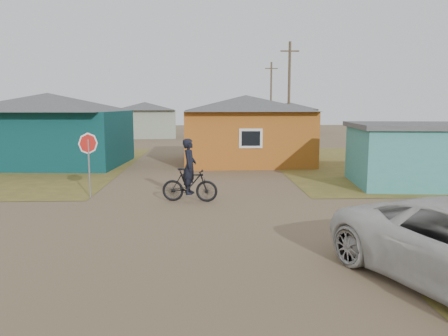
# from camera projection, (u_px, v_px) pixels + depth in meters

# --- Properties ---
(ground) EXTENTS (120.00, 120.00, 0.00)m
(ground) POSITION_uv_depth(u_px,v_px,m) (198.00, 233.00, 11.55)
(ground) COLOR brown
(grass_ne) EXTENTS (20.00, 18.00, 0.00)m
(grass_ne) POSITION_uv_depth(u_px,v_px,m) (447.00, 164.00, 24.97)
(grass_ne) COLOR olive
(grass_ne) RESTS_ON ground
(house_teal) EXTENTS (8.93, 7.08, 4.00)m
(house_teal) POSITION_uv_depth(u_px,v_px,m) (49.00, 128.00, 24.25)
(house_teal) COLOR #093134
(house_teal) RESTS_ON ground
(house_yellow) EXTENTS (7.72, 6.76, 3.90)m
(house_yellow) POSITION_uv_depth(u_px,v_px,m) (246.00, 128.00, 25.20)
(house_yellow) COLOR #A05518
(house_yellow) RESTS_ON ground
(shed_turquoise) EXTENTS (6.71, 4.93, 2.60)m
(shed_turquoise) POSITION_uv_depth(u_px,v_px,m) (429.00, 154.00, 18.17)
(shed_turquoise) COLOR teal
(shed_turquoise) RESTS_ON ground
(house_pale_west) EXTENTS (7.04, 6.15, 3.60)m
(house_pale_west) POSITION_uv_depth(u_px,v_px,m) (145.00, 119.00, 44.65)
(house_pale_west) COLOR gray
(house_pale_west) RESTS_ON ground
(house_beige_east) EXTENTS (6.95, 6.05, 3.60)m
(house_beige_east) POSITION_uv_depth(u_px,v_px,m) (289.00, 117.00, 51.23)
(house_beige_east) COLOR tan
(house_beige_east) RESTS_ON ground
(house_pale_north) EXTENTS (6.28, 5.81, 3.40)m
(house_pale_north) POSITION_uv_depth(u_px,v_px,m) (96.00, 117.00, 56.20)
(house_pale_north) COLOR gray
(house_pale_north) RESTS_ON ground
(utility_pole_near) EXTENTS (1.40, 0.20, 8.00)m
(utility_pole_near) POSITION_uv_depth(u_px,v_px,m) (289.00, 94.00, 32.96)
(utility_pole_near) COLOR brown
(utility_pole_near) RESTS_ON ground
(utility_pole_far) EXTENTS (1.40, 0.20, 8.00)m
(utility_pole_far) POSITION_uv_depth(u_px,v_px,m) (271.00, 97.00, 48.82)
(utility_pole_far) COLOR brown
(utility_pole_far) RESTS_ON ground
(stop_sign) EXTENTS (0.73, 0.34, 2.38)m
(stop_sign) POSITION_uv_depth(u_px,v_px,m) (88.00, 150.00, 15.65)
(stop_sign) COLOR gray
(stop_sign) RESTS_ON ground
(cyclist) EXTENTS (2.01, 0.83, 2.21)m
(cyclist) POSITION_uv_depth(u_px,v_px,m) (190.00, 179.00, 15.18)
(cyclist) COLOR black
(cyclist) RESTS_ON ground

